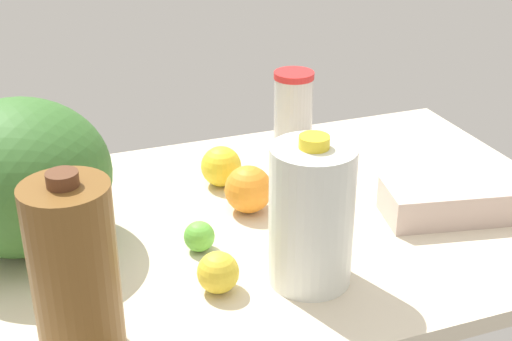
# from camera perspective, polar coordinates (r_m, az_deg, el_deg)

# --- Properties ---
(countertop) EXTENTS (1.20, 0.76, 0.03)m
(countertop) POSITION_cam_1_polar(r_m,az_deg,el_deg) (1.29, 0.00, -4.59)
(countertop) COLOR beige
(countertop) RESTS_ON ground
(watermelon) EXTENTS (0.29, 0.29, 0.25)m
(watermelon) POSITION_cam_1_polar(r_m,az_deg,el_deg) (1.22, -18.30, -0.45)
(watermelon) COLOR #376C2C
(watermelon) RESTS_ON countertop
(milk_jug) EXTENTS (0.13, 0.13, 0.24)m
(milk_jug) POSITION_cam_1_polar(r_m,az_deg,el_deg) (1.07, 4.45, -3.59)
(milk_jug) COLOR white
(milk_jug) RESTS_ON countertop
(tumbler_cup) EXTENTS (0.09, 0.09, 0.17)m
(tumbler_cup) POSITION_cam_1_polar(r_m,az_deg,el_deg) (1.56, 3.00, 4.98)
(tumbler_cup) COLOR beige
(tumbler_cup) RESTS_ON countertop
(egg_carton) EXTENTS (0.32, 0.17, 0.06)m
(egg_carton) POSITION_cam_1_polar(r_m,az_deg,el_deg) (1.34, 16.49, -2.24)
(egg_carton) COLOR beige
(egg_carton) RESTS_ON countertop
(chocolate_milk_jug) EXTENTS (0.11, 0.11, 0.27)m
(chocolate_milk_jug) POSITION_cam_1_polar(r_m,az_deg,el_deg) (0.95, -14.30, -7.89)
(chocolate_milk_jug) COLOR brown
(chocolate_milk_jug) RESTS_ON countertop
(lemon_near_front) EXTENTS (0.07, 0.07, 0.07)m
(lemon_near_front) POSITION_cam_1_polar(r_m,az_deg,el_deg) (1.47, -14.51, 0.67)
(lemon_near_front) COLOR yellow
(lemon_near_front) RESTS_ON countertop
(lime_far_back) EXTENTS (0.05, 0.05, 0.05)m
(lime_far_back) POSITION_cam_1_polar(r_m,az_deg,el_deg) (1.19, -4.56, -5.27)
(lime_far_back) COLOR #63BA3E
(lime_far_back) RESTS_ON countertop
(lemon_by_jug) EXTENTS (0.08, 0.08, 0.08)m
(lemon_by_jug) POSITION_cam_1_polar(r_m,az_deg,el_deg) (1.40, -2.81, 0.34)
(lemon_by_jug) COLOR yellow
(lemon_by_jug) RESTS_ON countertop
(lemon_loose) EXTENTS (0.06, 0.06, 0.06)m
(lemon_loose) POSITION_cam_1_polar(r_m,az_deg,el_deg) (1.09, -3.05, -8.14)
(lemon_loose) COLOR yellow
(lemon_loose) RESTS_ON countertop
(orange_beside_bowl) EXTENTS (0.09, 0.09, 0.09)m
(orange_beside_bowl) POSITION_cam_1_polar(r_m,az_deg,el_deg) (1.30, -0.75, -1.54)
(orange_beside_bowl) COLOR orange
(orange_beside_bowl) RESTS_ON countertop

